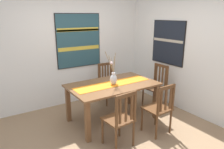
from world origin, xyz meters
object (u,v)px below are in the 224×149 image
centerpiece_vase (113,78)px  chair_0 (108,82)px  painting_on_side_wall (168,43)px  dining_table (113,89)px  chair_3 (120,119)px  painting_on_back_wall (79,41)px  chair_1 (157,85)px  chair_2 (159,108)px

centerpiece_vase → chair_0: (0.44, 0.90, -0.40)m
painting_on_side_wall → dining_table: bearing=-177.2°
dining_table → chair_0: (0.42, 0.85, -0.16)m
dining_table → chair_3: bearing=-115.9°
dining_table → painting_on_side_wall: 1.76m
chair_3 → painting_on_side_wall: painting_on_side_wall is taller
centerpiece_vase → chair_0: centerpiece_vase is taller
painting_on_back_wall → chair_0: bearing=-39.8°
chair_1 → dining_table: bearing=180.0°
dining_table → chair_2: size_ratio=1.82×
chair_1 → chair_2: bearing=-132.3°
chair_0 → chair_2: bearing=-90.6°
centerpiece_vase → chair_3: bearing=-116.3°
dining_table → painting_on_back_wall: (-0.11, 1.29, 0.83)m
chair_0 → centerpiece_vase: bearing=-115.9°
chair_0 → chair_1: chair_1 is taller
chair_0 → chair_3: 1.88m
chair_0 → chair_2: 1.73m
chair_0 → chair_3: (-0.83, -1.69, -0.01)m
chair_0 → chair_1: (0.78, -0.85, 0.01)m
centerpiece_vase → chair_1: centerpiece_vase is taller
chair_2 → painting_on_side_wall: painting_on_side_wall is taller
dining_table → chair_0: chair_0 is taller
chair_2 → painting_on_side_wall: size_ratio=0.95×
chair_3 → painting_on_side_wall: bearing=24.8°
chair_2 → chair_3: chair_3 is taller
chair_2 → painting_on_back_wall: bearing=103.2°
dining_table → chair_2: (0.40, -0.88, -0.17)m
chair_1 → painting_on_side_wall: 1.02m
chair_1 → chair_2: chair_1 is taller
chair_2 → painting_on_back_wall: (-0.51, 2.17, 1.00)m
painting_on_back_wall → chair_1: bearing=-44.6°
dining_table → painting_on_side_wall: (1.57, 0.08, 0.80)m
chair_1 → centerpiece_vase: bearing=-177.8°
centerpiece_vase → painting_on_side_wall: size_ratio=0.69×
chair_0 → painting_on_side_wall: painting_on_side_wall is taller
dining_table → centerpiece_vase: 0.25m
dining_table → painting_on_back_wall: bearing=94.7°
chair_2 → chair_0: bearing=89.4°
painting_on_side_wall → chair_3: bearing=-155.2°
chair_2 → chair_3: size_ratio=0.98×
chair_1 → chair_3: 1.81m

